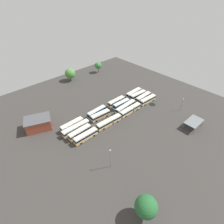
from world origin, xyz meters
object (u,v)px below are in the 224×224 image
(bus_row3_slot2, at_px, (80,132))
(bus_row0_slot3, at_px, (148,100))
(bus_row0_slot0, at_px, (134,93))
(bus_row0_slot1, at_px, (138,95))
(bus_row2_slot1, at_px, (100,115))
(bus_row3_slot1, at_px, (76,128))
(lamp_post_mid_lot, at_px, (110,158))
(maintenance_shelter, at_px, (194,121))
(bus_row2_slot0, at_px, (97,112))
(bus_row3_slot3, at_px, (86,136))
(tree_south_edge, at_px, (146,207))
(bus_row1_slot3, at_px, (130,110))
(bus_row2_slot3, at_px, (109,122))
(depot_building, at_px, (38,123))
(tree_east_edge, at_px, (70,74))
(bus_row3_slot0, at_px, (72,125))
(lamp_post_far_corner, at_px, (182,104))
(bus_row1_slot0, at_px, (116,102))
(tree_west_edge, at_px, (98,66))
(bus_row1_slot2, at_px, (126,107))
(bus_row0_slot2, at_px, (143,97))

(bus_row3_slot2, bearing_deg, bus_row0_slot3, 174.02)
(bus_row0_slot0, distance_m, bus_row0_slot1, 3.33)
(bus_row0_slot3, relative_size, bus_row2_slot1, 1.05)
(bus_row3_slot1, relative_size, lamp_post_mid_lot, 1.46)
(bus_row3_slot1, distance_m, bus_row3_slot2, 3.55)
(bus_row3_slot1, relative_size, maintenance_shelter, 1.46)
(bus_row0_slot0, relative_size, bus_row2_slot0, 1.02)
(bus_row3_slot3, bearing_deg, bus_row3_slot1, -88.01)
(maintenance_shelter, bearing_deg, bus_row2_slot0, -54.50)
(bus_row2_slot0, bearing_deg, tree_south_edge, 66.50)
(bus_row1_slot3, height_order, bus_row2_slot3, same)
(bus_row1_slot3, xyz_separation_m, maintenance_shelter, (-13.84, 28.76, 1.65))
(depot_building, bearing_deg, bus_row0_slot1, 165.04)
(bus_row3_slot3, xyz_separation_m, tree_east_edge, (-26.72, -54.48, 3.46))
(bus_row3_slot0, distance_m, tree_south_edge, 49.81)
(bus_row3_slot3, bearing_deg, tree_south_edge, 80.57)
(bus_row3_slot1, height_order, depot_building, depot_building)
(bus_row0_slot1, bearing_deg, bus_row2_slot1, -0.85)
(bus_row2_slot0, distance_m, bus_row3_slot3, 18.23)
(lamp_post_far_corner, relative_size, tree_east_edge, 0.84)
(bus_row0_slot0, distance_m, maintenance_shelter, 39.16)
(bus_row0_slot1, distance_m, bus_row3_slot3, 44.64)
(bus_row0_slot3, bearing_deg, bus_row3_slot0, -14.52)
(lamp_post_far_corner, distance_m, tree_east_edge, 76.62)
(bus_row1_slot0, height_order, tree_west_edge, tree_west_edge)
(bus_row1_slot0, bearing_deg, bus_row2_slot0, -0.30)
(bus_row2_slot0, distance_m, depot_building, 29.31)
(tree_west_edge, bearing_deg, bus_row1_slot2, 67.21)
(bus_row1_slot3, xyz_separation_m, bus_row2_slot0, (14.48, -10.95, -0.00))
(bus_row0_slot3, relative_size, bus_row3_slot3, 0.99)
(bus_row1_slot3, xyz_separation_m, depot_building, (41.58, -22.06, 1.11))
(bus_row3_slot1, xyz_separation_m, lamp_post_far_corner, (-51.88, 25.35, 2.28))
(lamp_post_mid_lot, bearing_deg, bus_row0_slot0, -148.41)
(bus_row3_slot3, height_order, lamp_post_far_corner, lamp_post_far_corner)
(bus_row3_slot0, relative_size, tree_west_edge, 1.46)
(bus_row1_slot3, relative_size, bus_row3_slot3, 1.20)
(bus_row1_slot2, relative_size, bus_row2_slot1, 1.28)
(bus_row0_slot2, distance_m, bus_row3_slot1, 45.09)
(bus_row0_slot1, height_order, bus_row3_slot0, same)
(lamp_post_far_corner, height_order, tree_south_edge, tree_south_edge)
(bus_row2_slot1, relative_size, bus_row3_slot0, 0.93)
(bus_row3_slot3, bearing_deg, maintenance_shelter, 145.94)
(maintenance_shelter, distance_m, lamp_post_far_corner, 14.06)
(bus_row3_slot0, xyz_separation_m, tree_south_edge, (6.08, 49.25, 4.22))
(bus_row1_slot3, height_order, lamp_post_far_corner, lamp_post_far_corner)
(bus_row0_slot2, distance_m, tree_east_edge, 54.85)
(bus_row1_slot0, relative_size, bus_row1_slot3, 0.80)
(bus_row3_slot0, relative_size, lamp_post_mid_lot, 1.22)
(bus_row2_slot1, distance_m, bus_row3_slot1, 14.73)
(bus_row0_slot0, xyz_separation_m, lamp_post_far_corner, (-7.48, 27.84, 2.28))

